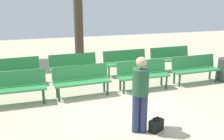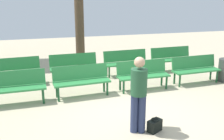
{
  "view_description": "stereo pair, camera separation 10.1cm",
  "coord_description": "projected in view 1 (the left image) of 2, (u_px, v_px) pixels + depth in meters",
  "views": [
    {
      "loc": [
        -2.18,
        -5.65,
        2.88
      ],
      "look_at": [
        0.0,
        2.03,
        0.55
      ],
      "focal_mm": 42.91,
      "sensor_mm": 36.0,
      "label": 1
    },
    {
      "loc": [
        -2.08,
        -5.68,
        2.88
      ],
      "look_at": [
        0.0,
        2.03,
        0.55
      ],
      "focal_mm": 42.91,
      "sensor_mm": 36.0,
      "label": 2
    }
  ],
  "objects": [
    {
      "name": "visitor_with_backpack",
      "position": [
        140.0,
        90.0,
        5.52
      ],
      "size": [
        0.45,
        0.59,
        1.65
      ],
      "rotation": [
        0.0,
        0.0,
        2.84
      ],
      "color": "navy",
      "rests_on": "ground_plane"
    },
    {
      "name": "bench_r0_c0",
      "position": [
        15.0,
        86.0,
        7.05
      ],
      "size": [
        1.61,
        0.53,
        0.87
      ],
      "rotation": [
        0.0,
        0.0,
        0.03
      ],
      "color": "#2D8442",
      "rests_on": "ground_plane"
    },
    {
      "name": "bench_r1_c1",
      "position": [
        73.0,
        65.0,
        9.03
      ],
      "size": [
        1.61,
        0.53,
        0.87
      ],
      "rotation": [
        0.0,
        0.0,
        0.03
      ],
      "color": "#2D8442",
      "rests_on": "ground_plane"
    },
    {
      "name": "bench_r1_c0",
      "position": [
        14.0,
        70.0,
        8.45
      ],
      "size": [
        1.63,
        0.59,
        0.87
      ],
      "rotation": [
        0.0,
        0.0,
        0.07
      ],
      "color": "#2D8442",
      "rests_on": "ground_plane"
    },
    {
      "name": "bench_r1_c2",
      "position": [
        126.0,
        61.0,
        9.6
      ],
      "size": [
        1.62,
        0.54,
        0.87
      ],
      "rotation": [
        0.0,
        0.0,
        0.04
      ],
      "color": "#2D8442",
      "rests_on": "ground_plane"
    },
    {
      "name": "bench_r0_c1",
      "position": [
        82.0,
        79.0,
        7.61
      ],
      "size": [
        1.63,
        0.59,
        0.87
      ],
      "rotation": [
        0.0,
        0.0,
        0.07
      ],
      "color": "#2D8442",
      "rests_on": "ground_plane"
    },
    {
      "name": "bench_r0_c3",
      "position": [
        195.0,
        68.0,
        8.76
      ],
      "size": [
        1.62,
        0.57,
        0.87
      ],
      "rotation": [
        0.0,
        0.0,
        0.05
      ],
      "color": "#2D8442",
      "rests_on": "ground_plane"
    },
    {
      "name": "ground_plane",
      "position": [
        134.0,
        114.0,
        6.59
      ],
      "size": [
        24.0,
        24.0,
        0.0
      ],
      "primitive_type": "plane",
      "color": "#BCAD8E"
    },
    {
      "name": "handbag",
      "position": [
        156.0,
        125.0,
        5.74
      ],
      "size": [
        0.37,
        0.31,
        0.29
      ],
      "color": "black",
      "rests_on": "ground_plane"
    },
    {
      "name": "bench_r0_c2",
      "position": [
        143.0,
        73.0,
        8.17
      ],
      "size": [
        1.62,
        0.54,
        0.87
      ],
      "rotation": [
        0.0,
        0.0,
        0.04
      ],
      "color": "#2D8442",
      "rests_on": "ground_plane"
    },
    {
      "name": "tree_0",
      "position": [
        79.0,
        29.0,
        10.68
      ],
      "size": [
        0.36,
        0.36,
        2.92
      ],
      "color": "#4C3A28",
      "rests_on": "ground_plane"
    },
    {
      "name": "bench_r1_c3",
      "position": [
        171.0,
        57.0,
        10.16
      ],
      "size": [
        1.62,
        0.55,
        0.87
      ],
      "rotation": [
        0.0,
        0.0,
        0.04
      ],
      "color": "#2D8442",
      "rests_on": "ground_plane"
    }
  ]
}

